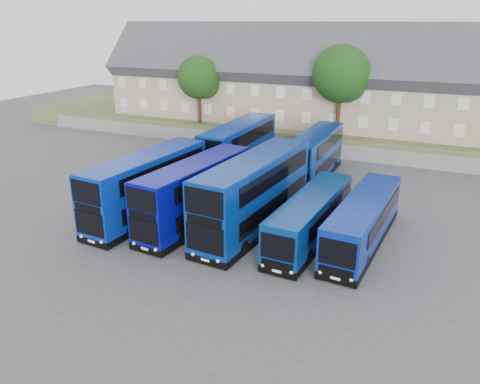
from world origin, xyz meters
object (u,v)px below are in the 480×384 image
dd_front_left (147,187)px  tree_west (200,79)px  coach_east_a (311,219)px  dd_front_mid (196,194)px  tree_mid (343,76)px

dd_front_left → tree_west: 23.48m
coach_east_a → tree_west: size_ratio=1.43×
dd_front_mid → coach_east_a: (7.92, 0.72, -0.69)m
dd_front_mid → tree_west: (-11.28, 21.37, 4.91)m
dd_front_left → tree_west: (-7.52, 21.71, 4.84)m
tree_west → tree_mid: (16.00, 0.50, 1.02)m
dd_front_mid → coach_east_a: size_ratio=1.02×
dd_front_left → tree_mid: tree_mid is taller
dd_front_left → dd_front_mid: bearing=9.5°
tree_mid → tree_west: bearing=-178.2°
tree_west → tree_mid: size_ratio=0.83×
dd_front_left → tree_west: size_ratio=1.50×
dd_front_mid → tree_west: 24.66m
tree_mid → coach_east_a: bearing=-81.4°
dd_front_left → tree_mid: 24.48m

